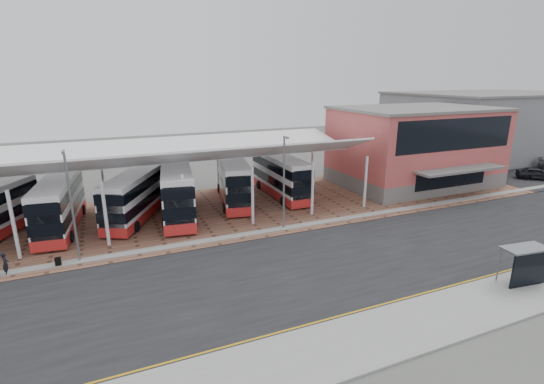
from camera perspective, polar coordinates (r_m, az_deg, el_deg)
The scene contains 21 objects.
ground at distance 28.32m, azimuth 3.39°, elevation -10.28°, with size 140.00×140.00×0.00m, color #4D504A.
road at distance 27.53m, azimuth 4.34°, elevation -11.11°, with size 120.00×14.00×0.02m, color black.
forecourt at distance 40.09m, azimuth -2.36°, elevation -2.06°, with size 72.00×16.00×0.06m, color brown.
sidewalk at distance 21.80m, azimuth 14.68°, elevation -19.61°, with size 120.00×4.00×0.14m, color gray.
north_kerb at distance 33.45m, azimuth -1.38°, elevation -5.81°, with size 120.00×0.80×0.14m, color gray.
yellow_line_near at distance 23.12m, azimuth 11.52°, elevation -17.21°, with size 120.00×0.12×0.01m, color #C79112.
yellow_line_far at distance 23.32m, azimuth 11.09°, elevation -16.86°, with size 120.00×0.12×0.01m, color #C79112.
canopy at distance 37.55m, azimuth -14.51°, elevation 5.26°, with size 37.00×11.63×7.07m.
terminal at distance 50.85m, azimuth 19.99°, elevation 6.29°, with size 18.40×14.40×9.25m.
warehouse at distance 75.92m, azimuth 28.89°, elevation 8.66°, with size 30.50×20.50×10.25m.
lamp_west at distance 30.12m, azimuth -27.05°, elevation -1.53°, with size 0.16×0.90×8.07m.
lamp_east at distance 32.91m, azimuth 1.75°, elevation 1.70°, with size 0.16×0.90×8.07m.
bus_1 at distance 38.00m, azimuth -28.43°, elevation -1.65°, with size 3.54×10.80×4.37m.
bus_2 at distance 38.02m, azimuth -19.08°, elevation -0.59°, with size 6.83×10.39×4.30m.
bus_3 at distance 37.85m, azimuth -13.57°, elevation 0.17°, with size 4.36×11.84×4.77m.
bus_4 at distance 41.06m, azimuth -5.65°, elevation 1.65°, with size 4.67×11.32×4.55m.
bus_5 at distance 42.95m, azimuth 1.25°, elevation 2.31°, with size 2.76×10.79×4.44m.
pedestrian at distance 31.67m, azimuth -34.15°, elevation -8.57°, with size 0.58×0.38×1.60m, color black.
suitcase at distance 31.33m, azimuth -28.56°, elevation -8.88°, with size 0.38×0.27×0.65m, color black.
carpark_car_a at distance 60.53m, azimuth 33.91°, elevation 2.26°, with size 1.79×4.45×1.51m, color black.
bus_shelter at distance 29.63m, azimuth 33.27°, elevation -8.44°, with size 3.08×1.70×2.36m.
Camera 1 is at (-11.49, -22.57, 12.68)m, focal length 26.00 mm.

